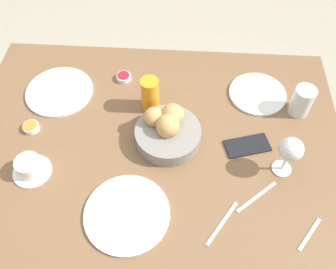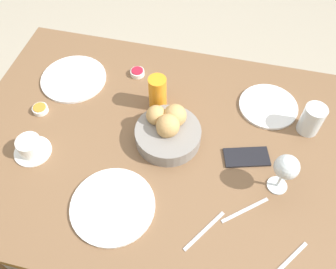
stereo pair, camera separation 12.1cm
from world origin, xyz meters
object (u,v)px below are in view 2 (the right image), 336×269
(spoon_coffee, at_px, (292,257))
(cell_phone, at_px, (247,157))
(plate_far_center, at_px, (113,206))
(jam_bowl_berry, at_px, (137,72))
(wine_glass, at_px, (286,168))
(jam_bowl_honey, at_px, (40,109))
(plate_near_left, at_px, (268,106))
(water_tumbler, at_px, (312,119))
(fork_silver, at_px, (204,231))
(bread_basket, at_px, (168,130))
(juice_glass, at_px, (158,93))
(plate_near_right, at_px, (74,79))
(coffee_cup, at_px, (31,147))
(knife_silver, at_px, (245,210))

(spoon_coffee, height_order, cell_phone, cell_phone)
(plate_far_center, bearing_deg, cell_phone, -144.28)
(plate_far_center, relative_size, jam_bowl_berry, 4.64)
(wine_glass, height_order, jam_bowl_honey, wine_glass)
(plate_near_left, relative_size, jam_bowl_berry, 3.84)
(water_tumbler, height_order, wine_glass, wine_glass)
(jam_bowl_honey, bearing_deg, fork_silver, 155.10)
(jam_bowl_berry, bearing_deg, water_tumbler, 169.59)
(jam_bowl_berry, bearing_deg, jam_bowl_honey, 42.08)
(bread_basket, height_order, jam_bowl_berry, bread_basket)
(juice_glass, bearing_deg, plate_near_right, -7.99)
(juice_glass, distance_m, coffee_cup, 0.47)
(plate_near_left, bearing_deg, plate_near_right, 2.72)
(plate_near_left, relative_size, water_tumbler, 1.92)
(water_tumbler, bearing_deg, bread_basket, 17.76)
(plate_far_center, xyz_separation_m, wine_glass, (-0.48, -0.19, 0.11))
(jam_bowl_honey, bearing_deg, juice_glass, -162.65)
(spoon_coffee, bearing_deg, fork_silver, -3.97)
(coffee_cup, bearing_deg, water_tumbler, -160.76)
(bread_basket, bearing_deg, fork_silver, 121.22)
(plate_near_left, distance_m, spoon_coffee, 0.55)
(knife_silver, bearing_deg, water_tumbler, -116.43)
(plate_far_center, relative_size, spoon_coffee, 2.45)
(juice_glass, xyz_separation_m, spoon_coffee, (-0.51, 0.46, -0.07))
(plate_far_center, relative_size, jam_bowl_honey, 4.64)
(bread_basket, relative_size, wine_glass, 1.44)
(juice_glass, height_order, wine_glass, wine_glass)
(spoon_coffee, bearing_deg, bread_basket, -36.17)
(water_tumbler, relative_size, spoon_coffee, 1.06)
(coffee_cup, relative_size, knife_silver, 0.93)
(wine_glass, height_order, spoon_coffee, wine_glass)
(plate_far_center, relative_size, fork_silver, 1.80)
(bread_basket, distance_m, coffee_cup, 0.46)
(plate_near_right, bearing_deg, knife_silver, 151.22)
(knife_silver, distance_m, spoon_coffee, 0.18)
(plate_near_left, bearing_deg, plate_far_center, 49.86)
(jam_bowl_honey, bearing_deg, jam_bowl_berry, -137.92)
(coffee_cup, bearing_deg, plate_far_center, 158.76)
(juice_glass, xyz_separation_m, cell_phone, (-0.35, 0.15, -0.06))
(juice_glass, xyz_separation_m, fork_silver, (-0.25, 0.44, -0.07))
(bread_basket, bearing_deg, plate_near_left, -146.01)
(plate_far_center, xyz_separation_m, fork_silver, (-0.29, 0.01, -0.00))
(juice_glass, relative_size, fork_silver, 0.93)
(jam_bowl_honey, relative_size, knife_silver, 0.42)
(knife_silver, bearing_deg, jam_bowl_honey, -15.58)
(water_tumbler, bearing_deg, plate_far_center, 37.59)
(jam_bowl_berry, height_order, cell_phone, jam_bowl_berry)
(bread_basket, xyz_separation_m, cell_phone, (-0.28, 0.02, -0.04))
(plate_near_right, height_order, jam_bowl_honey, jam_bowl_honey)
(plate_near_right, relative_size, water_tumbler, 2.26)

